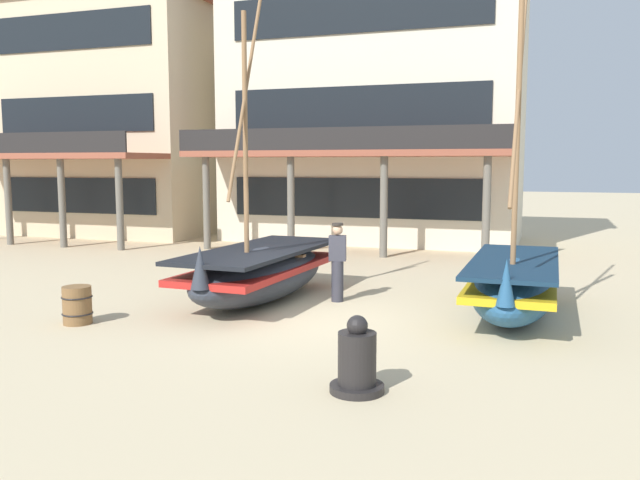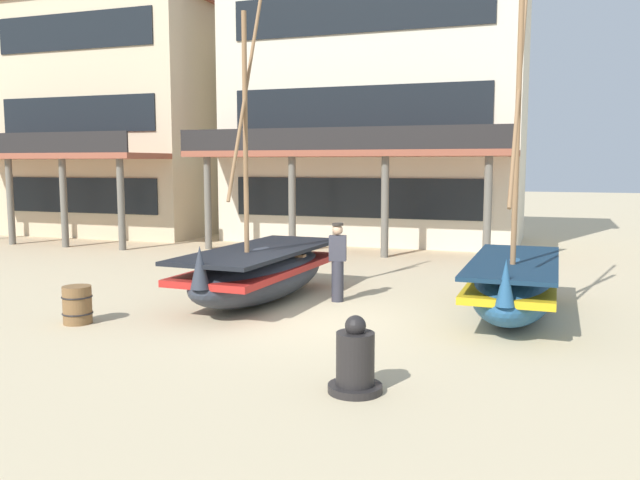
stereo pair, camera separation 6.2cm
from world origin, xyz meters
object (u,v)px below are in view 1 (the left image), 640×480
object	(u,v)px
fishing_boat_centre_large	(514,284)
harbor_building_main	(374,112)
fishing_boat_near_left	(260,271)
wooden_barrel	(77,305)
capstan_winch	(357,362)
fisherman_by_hull	(337,263)
harbor_building_annex	(126,120)

from	to	relation	value
fishing_boat_centre_large	harbor_building_main	size ratio (longest dim) A/B	0.56
fishing_boat_near_left	wooden_barrel	bearing A→B (deg)	-127.79
harbor_building_main	fishing_boat_centre_large	bearing A→B (deg)	-63.61
fishing_boat_near_left	wooden_barrel	world-z (taller)	fishing_boat_near_left
harbor_building_main	fishing_boat_near_left	bearing A→B (deg)	-87.16
fishing_boat_near_left	capstan_winch	size ratio (longest dim) A/B	6.25
fisherman_by_hull	wooden_barrel	xyz separation A→B (m)	(-3.93, -3.44, -0.48)
fishing_boat_near_left	harbor_building_main	world-z (taller)	harbor_building_main
fisherman_by_hull	wooden_barrel	size ratio (longest dim) A/B	2.41
wooden_barrel	harbor_building_annex	world-z (taller)	harbor_building_annex
fishing_boat_near_left	fishing_boat_centre_large	size ratio (longest dim) A/B	1.00
fishing_boat_near_left	harbor_building_annex	distance (m)	16.72
fishing_boat_near_left	harbor_building_annex	bearing A→B (deg)	134.90
harbor_building_main	harbor_building_annex	distance (m)	10.85
fishing_boat_near_left	capstan_winch	bearing A→B (deg)	-53.73
fisherman_by_hull	harbor_building_main	world-z (taller)	harbor_building_main
fisherman_by_hull	harbor_building_annex	bearing A→B (deg)	139.74
wooden_barrel	harbor_building_main	xyz separation A→B (m)	(1.74, 14.99, 4.52)
capstan_winch	fishing_boat_near_left	bearing A→B (deg)	126.27
wooden_barrel	harbor_building_annex	distance (m)	17.67
capstan_winch	wooden_barrel	bearing A→B (deg)	162.88
wooden_barrel	harbor_building_annex	xyz separation A→B (m)	(-9.10, 14.48, 4.43)
fishing_boat_centre_large	harbor_building_annex	world-z (taller)	harbor_building_annex
wooden_barrel	capstan_winch	bearing A→B (deg)	-17.12
fisherman_by_hull	harbor_building_annex	size ratio (longest dim) A/B	0.18
fishing_boat_centre_large	fisherman_by_hull	world-z (taller)	fishing_boat_centre_large
wooden_barrel	harbor_building_main	bearing A→B (deg)	83.39
harbor_building_annex	fishing_boat_near_left	bearing A→B (deg)	-45.10
capstan_winch	harbor_building_main	xyz separation A→B (m)	(-4.12, 16.80, 4.47)
fishing_boat_centre_large	wooden_barrel	world-z (taller)	fishing_boat_centre_large
fisherman_by_hull	harbor_building_main	bearing A→B (deg)	100.75
wooden_barrel	harbor_building_annex	size ratio (longest dim) A/B	0.07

